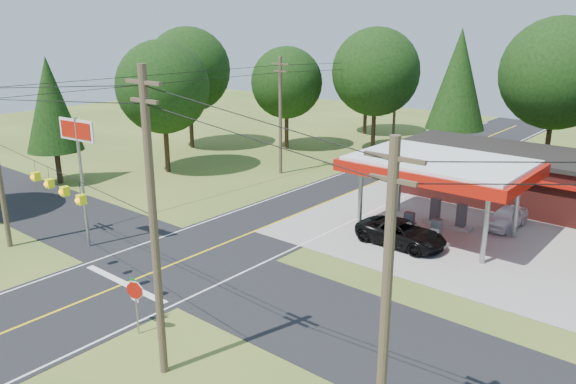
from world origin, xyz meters
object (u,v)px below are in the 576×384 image
Objects in this scene: gas_canopy at (440,168)px; sedan_car at (506,218)px; octagonal_stop_sign at (135,295)px; suv_car at (401,233)px; big_stop_sign at (79,151)px.

gas_canopy reaches higher than sedan_car.
gas_canopy reaches higher than octagonal_stop_sign.
suv_car is 16.48m from octagonal_stop_sign.
big_stop_sign is (-14.10, -12.01, 5.07)m from suv_car.
suv_car is 1.36× the size of sedan_car.
suv_car is at bearing -104.24° from gas_canopy.
big_stop_sign is at bearing 131.59° from suv_car.
octagonal_stop_sign is at bearing -103.31° from gas_canopy.
gas_canopy is 2.68× the size of sedan_car.
big_stop_sign is 3.10× the size of octagonal_stop_sign.
big_stop_sign is at bearing -134.72° from gas_canopy.
suv_car is 0.70× the size of big_stop_sign.
suv_car is (-0.76, -3.00, -3.52)m from gas_canopy.
gas_canopy is 1.96× the size of suv_car.
sedan_car is (3.76, 7.00, -0.08)m from suv_car.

